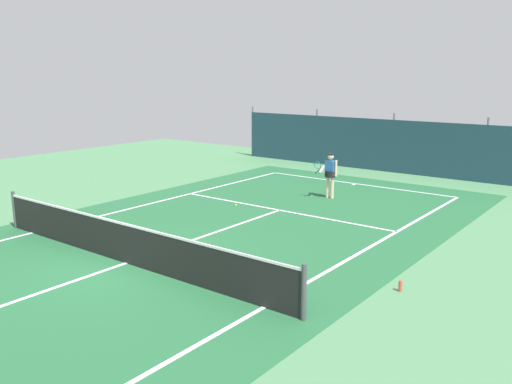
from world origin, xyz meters
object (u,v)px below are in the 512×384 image
tennis_net (126,243)px  water_bottle (400,286)px  tennis_ball_near_player (236,205)px  parked_car (498,156)px  tennis_player (330,172)px

tennis_net → water_bottle: (5.89, 2.37, -0.39)m
tennis_ball_near_player → water_bottle: size_ratio=0.28×
tennis_net → water_bottle: size_ratio=42.17×
parked_car → water_bottle: parked_car is taller
tennis_net → tennis_ball_near_player: tennis_net is taller
tennis_player → parked_car: bearing=-109.2°
tennis_ball_near_player → water_bottle: (7.42, -3.61, 0.09)m
tennis_player → water_bottle: (5.49, -6.63, -0.84)m
tennis_player → water_bottle: tennis_player is taller
tennis_net → water_bottle: tennis_net is taller
parked_car → tennis_ball_near_player: bearing=71.3°
parked_car → water_bottle: bearing=103.5°
tennis_player → parked_car: size_ratio=0.37×
tennis_net → tennis_player: (0.41, 8.99, 0.45)m
tennis_ball_near_player → water_bottle: bearing=-25.9°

